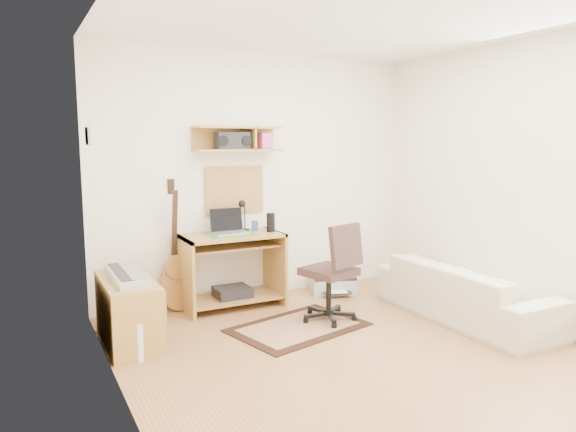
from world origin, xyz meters
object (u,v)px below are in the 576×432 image
task_chair (329,271)px  cabinet (128,311)px  sofa (466,282)px  desk (232,270)px  printer (333,284)px

task_chair → cabinet: (-1.78, 0.28, -0.20)m
task_chair → sofa: 1.31m
desk → printer: size_ratio=2.05×
printer → sofa: bearing=-44.5°
task_chair → sofa: size_ratio=0.52×
cabinet → printer: cabinet is taller
cabinet → sofa: bearing=-15.8°
task_chair → desk: bearing=111.2°
desk → task_chair: task_chair is taller
printer → sofa: 1.52m
desk → task_chair: bearing=-52.1°
printer → sofa: (0.62, -1.36, 0.27)m
cabinet → sofa: sofa is taller
task_chair → printer: size_ratio=1.94×
cabinet → printer: size_ratio=1.84×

